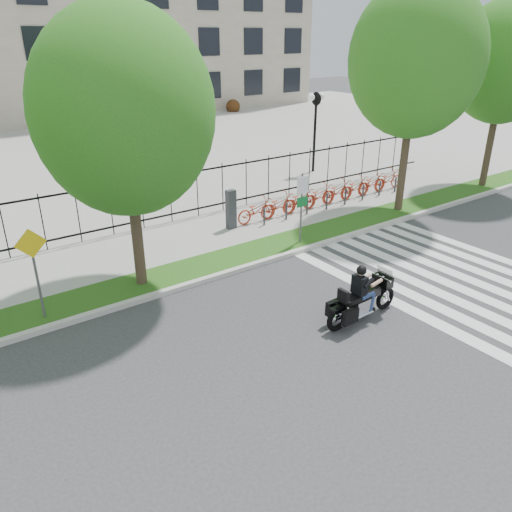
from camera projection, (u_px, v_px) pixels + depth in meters
ground at (335, 324)px, 13.07m from camera, size 120.00×120.00×0.00m
curb at (246, 267)px, 16.07m from camera, size 60.00×0.20×0.15m
grass_verge at (231, 259)px, 16.70m from camera, size 60.00×1.50×0.15m
sidewalk at (194, 236)px, 18.55m from camera, size 60.00×3.50×0.15m
plaza at (57, 153)px, 31.53m from camera, size 80.00×34.00×0.10m
crosswalk_stripes at (446, 276)px, 15.66m from camera, size 5.70×8.00×0.01m
iron_fence at (170, 197)px, 19.41m from camera, size 30.00×0.06×2.00m
lamp_post_right at (316, 113)px, 26.00m from camera, size 1.06×0.70×4.25m
street_tree_1 at (124, 112)px, 12.94m from camera, size 4.77×4.77×7.70m
street_tree_2 at (416, 60)px, 18.83m from camera, size 5.11×5.11×8.87m
street_tree_3 at (505, 62)px, 22.33m from camera, size 4.75×4.75×8.40m
bike_share_station at (327, 194)px, 21.61m from camera, size 9.97×0.85×1.50m
sign_pole_regulatory at (302, 199)px, 17.21m from camera, size 0.50×0.09×2.50m
sign_pole_warning at (34, 262)px, 12.48m from camera, size 0.78×0.09×2.49m
motorcycle_rider at (362, 298)px, 13.05m from camera, size 2.51×0.74×1.94m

